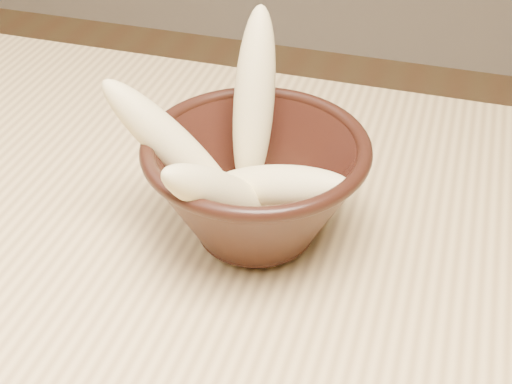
{
  "coord_description": "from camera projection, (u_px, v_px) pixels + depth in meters",
  "views": [
    {
      "loc": [
        0.18,
        -0.33,
        1.14
      ],
      "look_at": [
        0.05,
        0.11,
        0.8
      ],
      "focal_mm": 50.0,
      "sensor_mm": 36.0,
      "label": 1
    }
  ],
  "objects": [
    {
      "name": "table",
      "position": [
        158.0,
        383.0,
        0.58
      ],
      "size": [
        1.2,
        0.8,
        0.75
      ],
      "color": "#E0BC7B",
      "rests_on": "ground"
    },
    {
      "name": "bowl",
      "position": [
        256.0,
        184.0,
        0.57
      ],
      "size": [
        0.18,
        0.18,
        0.1
      ],
      "rotation": [
        0.0,
        0.0,
        -0.39
      ],
      "color": "black",
      "rests_on": "table"
    },
    {
      "name": "milk_puddle",
      "position": [
        256.0,
        207.0,
        0.58
      ],
      "size": [
        0.1,
        0.1,
        0.01
      ],
      "primitive_type": "cylinder",
      "color": "beige",
      "rests_on": "bowl"
    },
    {
      "name": "banana_upright",
      "position": [
        254.0,
        101.0,
        0.57
      ],
      "size": [
        0.04,
        0.09,
        0.15
      ],
      "primitive_type": "ellipsoid",
      "rotation": [
        0.4,
        0.0,
        3.24
      ],
      "color": "#E0D284",
      "rests_on": "bowl"
    },
    {
      "name": "banana_left",
      "position": [
        173.0,
        147.0,
        0.55
      ],
      "size": [
        0.13,
        0.04,
        0.13
      ],
      "primitive_type": "ellipsoid",
      "rotation": [
        0.77,
        0.0,
        -1.48
      ],
      "color": "#E0D284",
      "rests_on": "bowl"
    },
    {
      "name": "banana_across",
      "position": [
        279.0,
        186.0,
        0.54
      ],
      "size": [
        0.13,
        0.05,
        0.07
      ],
      "primitive_type": "ellipsoid",
      "rotation": [
        1.27,
        0.0,
        1.41
      ],
      "color": "#E0D284",
      "rests_on": "bowl"
    },
    {
      "name": "banana_front",
      "position": [
        221.0,
        194.0,
        0.52
      ],
      "size": [
        0.09,
        0.12,
        0.11
      ],
      "primitive_type": "ellipsoid",
      "rotation": [
        0.85,
        0.0,
        -0.51
      ],
      "color": "#E0D284",
      "rests_on": "bowl"
    }
  ]
}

